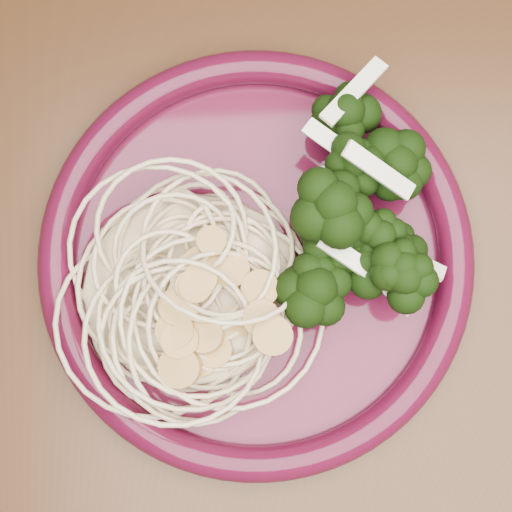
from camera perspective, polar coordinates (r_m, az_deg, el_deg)
name	(u,v)px	position (r m, az deg, el deg)	size (l,w,h in m)	color
dining_table	(202,355)	(0.60, -4.31, -7.87)	(1.20, 0.80, 0.75)	#472814
dinner_plate	(256,258)	(0.49, 0.00, -0.16)	(0.39, 0.39, 0.03)	#480D22
spaghetti_pile	(191,286)	(0.48, -5.21, -2.40)	(0.15, 0.13, 0.03)	beige
scallop_cluster	(185,279)	(0.44, -5.67, -1.85)	(0.13, 0.13, 0.04)	gold
broccoli_pile	(336,215)	(0.48, 6.40, 3.28)	(0.10, 0.16, 0.05)	black
onion_garnish	(342,204)	(0.45, 6.88, 4.16)	(0.07, 0.10, 0.06)	white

